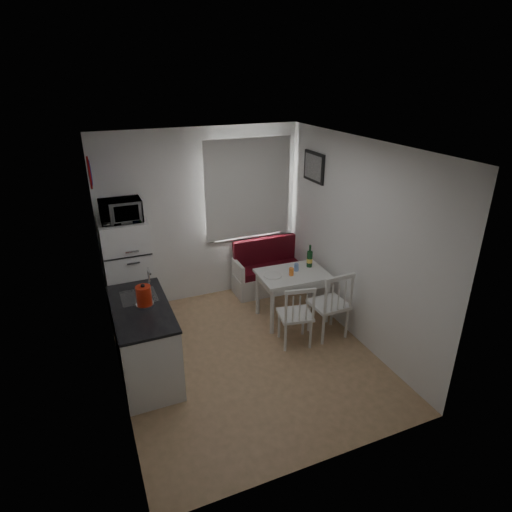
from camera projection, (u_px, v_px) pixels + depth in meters
The scene contains 22 objects.
floor at pixel (247, 355), 5.39m from camera, with size 3.00×3.50×0.02m, color #987951.
ceiling at pixel (244, 146), 4.35m from camera, with size 3.00×3.50×0.02m, color white.
wall_back at pixel (202, 217), 6.35m from camera, with size 3.00×0.02×2.60m, color white.
wall_front at pixel (326, 345), 3.39m from camera, with size 3.00×0.02×2.60m, color white.
wall_left at pixel (108, 285), 4.34m from camera, with size 0.02×3.50×2.60m, color white.
wall_right at pixel (356, 243), 5.41m from camera, with size 0.02×3.50×2.60m, color white.
window at pixel (247, 191), 6.44m from camera, with size 1.22×0.06×1.47m, color white.
curtain at pixel (248, 189), 6.37m from camera, with size 1.35×0.02×1.50m, color white.
kitchen_counter at pixel (145, 340), 4.92m from camera, with size 0.62×1.32×1.16m.
wall_sign at pixel (90, 173), 5.24m from camera, with size 0.40×0.40×0.03m, color navy.
picture_frame at pixel (314, 167), 6.03m from camera, with size 0.04×0.52×0.42m, color black.
bench at pixel (270, 274), 6.91m from camera, with size 1.19×0.46×0.85m.
dining_table at pixel (293, 278), 5.97m from camera, with size 0.98×0.70×0.71m.
chair_left at pixel (299, 310), 5.36m from camera, with size 0.48×0.46×0.47m.
chair_right at pixel (334, 299), 5.51m from camera, with size 0.47×0.45×0.52m.
fridge at pixel (129, 273), 5.85m from camera, with size 0.61×0.61×1.51m, color white.
microwave at pixel (121, 211), 5.45m from camera, with size 0.52×0.35×0.29m, color white.
kettle at pixel (144, 296), 4.69m from camera, with size 0.20×0.20×0.27m, color red.
wine_bottle at pixel (310, 256), 6.07m from camera, with size 0.08×0.08×0.33m, color #15421D, non-canonical shape.
drinking_glass_orange at pixel (291, 272), 5.86m from camera, with size 0.06×0.06×0.11m, color orange.
drinking_glass_blue at pixel (296, 267), 5.99m from camera, with size 0.06×0.06×0.11m, color #7593C7.
plate at pixel (273, 276), 5.85m from camera, with size 0.25×0.25×0.02m, color white.
Camera 1 is at (-1.61, -4.14, 3.31)m, focal length 30.00 mm.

